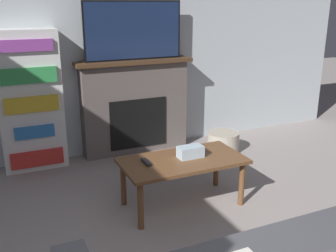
{
  "coord_description": "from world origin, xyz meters",
  "views": [
    {
      "loc": [
        -1.16,
        -0.48,
        1.73
      ],
      "look_at": [
        0.15,
        2.44,
        0.72
      ],
      "focal_mm": 42.0,
      "sensor_mm": 36.0,
      "label": 1
    }
  ],
  "objects_px": {
    "tv": "(134,31)",
    "storage_basket": "(223,142)",
    "bookshelf": "(30,102)",
    "coffee_table": "(183,165)",
    "fireplace": "(135,106)"
  },
  "relations": [
    {
      "from": "coffee_table",
      "to": "storage_basket",
      "type": "relative_size",
      "value": 2.8
    },
    {
      "from": "tv",
      "to": "bookshelf",
      "type": "xyz_separation_m",
      "value": [
        -1.16,
        -0.0,
        -0.69
      ]
    },
    {
      "from": "coffee_table",
      "to": "bookshelf",
      "type": "bearing_deg",
      "value": 127.52
    },
    {
      "from": "bookshelf",
      "to": "storage_basket",
      "type": "distance_m",
      "value": 2.23
    },
    {
      "from": "tv",
      "to": "coffee_table",
      "type": "height_order",
      "value": "tv"
    },
    {
      "from": "fireplace",
      "to": "tv",
      "type": "height_order",
      "value": "tv"
    },
    {
      "from": "coffee_table",
      "to": "storage_basket",
      "type": "height_order",
      "value": "coffee_table"
    },
    {
      "from": "tv",
      "to": "storage_basket",
      "type": "bearing_deg",
      "value": -25.63
    },
    {
      "from": "storage_basket",
      "to": "fireplace",
      "type": "bearing_deg",
      "value": 153.4
    },
    {
      "from": "coffee_table",
      "to": "bookshelf",
      "type": "height_order",
      "value": "bookshelf"
    },
    {
      "from": "bookshelf",
      "to": "storage_basket",
      "type": "bearing_deg",
      "value": -12.02
    },
    {
      "from": "bookshelf",
      "to": "storage_basket",
      "type": "height_order",
      "value": "bookshelf"
    },
    {
      "from": "bookshelf",
      "to": "tv",
      "type": "bearing_deg",
      "value": 0.18
    },
    {
      "from": "tv",
      "to": "fireplace",
      "type": "bearing_deg",
      "value": 90.0
    },
    {
      "from": "tv",
      "to": "storage_basket",
      "type": "height_order",
      "value": "tv"
    }
  ]
}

